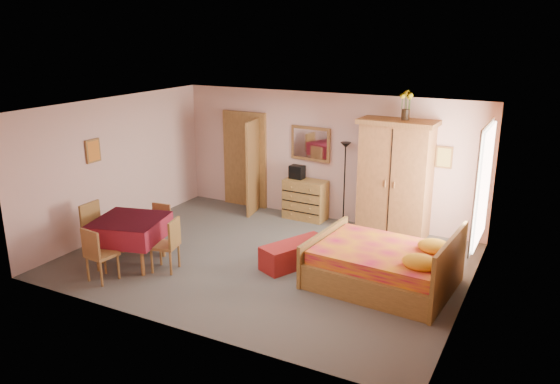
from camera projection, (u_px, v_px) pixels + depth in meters
The scene contains 23 objects.
floor at pixel (267, 260), 9.34m from camera, with size 6.50×6.50×0.00m, color #605C55.
ceiling at pixel (266, 108), 8.60m from camera, with size 6.50×6.50×0.00m, color brown.
wall_back at pixel (326, 157), 11.09m from camera, with size 6.50×0.10×2.60m, color #D9AA9D.
wall_front at pixel (170, 236), 6.85m from camera, with size 6.50×0.10×2.60m, color #D9AA9D.
wall_left at pixel (118, 165), 10.41m from camera, with size 0.10×5.00×2.60m, color #D9AA9D.
wall_right at pixel (472, 217), 7.53m from camera, with size 0.10×5.00×2.60m, color #D9AA9D.
doorway at pixel (245, 160), 11.99m from camera, with size 1.06×0.12×2.15m, color #9E6B35.
window at pixel (483, 185), 8.52m from camera, with size 0.08×1.40×1.95m, color white.
picture_left at pixel (93, 151), 9.78m from camera, with size 0.04×0.32×0.42m, color orange.
picture_back at pixel (444, 157), 9.95m from camera, with size 0.30×0.04×0.40m, color #D8BF59.
chest_of_drawers at pixel (305, 199), 11.27m from camera, with size 0.88×0.44×0.83m, color #A17436.
wall_mirror at pixel (310, 144), 11.13m from camera, with size 0.89×0.05×0.70m, color white.
stereo at pixel (297, 172), 11.25m from camera, with size 0.29×0.21×0.27m, color black.
floor_lamp at pixel (344, 184), 10.84m from camera, with size 0.21×0.21×1.68m, color black.
wardrobe at pixel (395, 178), 10.22m from camera, with size 1.41×0.73×2.22m, color #A26537.
sunflower_vase at pixel (406, 105), 9.77m from camera, with size 0.21×0.21×0.54m, color yellow.
bed at pixel (383, 255), 8.31m from camera, with size 2.11×1.66×0.98m, color #BC1241.
bench at pixel (295, 254), 9.09m from camera, with size 0.45×1.20×0.40m, color maroon.
dining_table at pixel (131, 241), 9.10m from camera, with size 1.08×1.08×0.79m, color maroon.
chair_south at pixel (102, 254), 8.47m from camera, with size 0.40×0.40×0.89m, color #9A6834.
chair_north at pixel (157, 228), 9.67m from camera, with size 0.37×0.37×0.82m, color brown.
chair_west at pixel (100, 231), 9.30m from camera, with size 0.44×0.44×0.97m, color olive.
chair_east at pixel (165, 245), 8.83m from camera, with size 0.40×0.40×0.89m, color #986633.
Camera 1 is at (4.20, -7.53, 3.79)m, focal length 35.00 mm.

